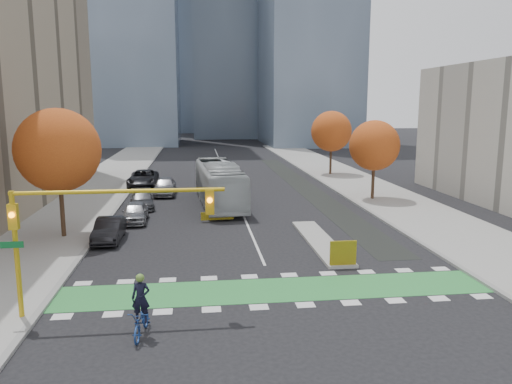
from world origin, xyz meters
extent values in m
plane|color=black|center=(0.00, 0.00, 0.00)|extent=(300.00, 300.00, 0.00)
cube|color=gray|center=(-13.50, 20.00, 0.07)|extent=(7.00, 120.00, 0.15)
cube|color=gray|center=(13.50, 20.00, 0.07)|extent=(7.00, 120.00, 0.15)
cube|color=gray|center=(-10.00, 20.00, 0.07)|extent=(0.30, 120.00, 0.16)
cube|color=gray|center=(10.00, 20.00, 0.07)|extent=(0.30, 120.00, 0.16)
cube|color=#2C883C|center=(0.00, 1.50, 0.01)|extent=(20.00, 3.00, 0.01)
cube|color=silver|center=(0.00, 40.00, 0.01)|extent=(0.15, 70.00, 0.01)
cube|color=black|center=(7.50, 30.00, 0.01)|extent=(2.50, 50.00, 0.01)
cube|color=gray|center=(4.00, 9.00, 0.08)|extent=(1.60, 10.00, 0.16)
cube|color=yellow|center=(4.00, 4.20, 0.80)|extent=(1.40, 0.12, 1.30)
cylinder|color=#332114|center=(-12.00, 12.00, 2.62)|extent=(0.28, 0.28, 5.25)
sphere|color=#952E12|center=(-12.00, 12.00, 5.62)|extent=(5.20, 5.20, 5.20)
cylinder|color=#332114|center=(12.00, 22.00, 2.27)|extent=(0.28, 0.28, 4.55)
sphere|color=#952E12|center=(12.00, 22.00, 4.88)|extent=(4.40, 4.40, 4.40)
cylinder|color=#332114|center=(12.50, 38.00, 2.45)|extent=(0.28, 0.28, 4.90)
sphere|color=#952E12|center=(12.50, 38.00, 5.25)|extent=(4.80, 4.80, 4.80)
cylinder|color=#BF9914|center=(-10.50, -0.50, 2.60)|extent=(0.20, 0.20, 5.20)
cylinder|color=#BF9914|center=(-6.50, -0.50, 5.10)|extent=(8.20, 0.16, 0.16)
cube|color=#BF9914|center=(-10.50, -0.50, 4.20)|extent=(0.35, 0.28, 1.00)
sphere|color=orange|center=(-10.50, -0.68, 4.30)|extent=(0.22, 0.22, 0.22)
cube|color=#BF9914|center=(-3.00, -0.50, 4.60)|extent=(0.35, 0.28, 1.00)
sphere|color=orange|center=(-3.00, -0.68, 4.70)|extent=(0.22, 0.22, 0.22)
cube|color=#0C5926|center=(-10.50, -0.90, 3.20)|extent=(0.85, 0.04, 0.25)
imported|color=navy|center=(-5.61, -2.47, 0.55)|extent=(0.97, 2.15, 1.09)
imported|color=black|center=(-5.61, -2.47, 1.47)|extent=(0.72, 0.52, 1.85)
sphere|color=#597F2D|center=(-5.61, -2.47, 2.24)|extent=(0.31, 0.31, 0.31)
imported|color=#B4BABC|center=(-1.62, 21.54, 1.81)|extent=(3.97, 13.17, 3.62)
imported|color=#97979C|center=(-7.98, 15.96, 0.73)|extent=(1.83, 4.34, 1.46)
imported|color=black|center=(-9.00, 10.96, 0.73)|extent=(1.56, 4.41, 1.45)
imported|color=#46474B|center=(-8.02, 20.96, 0.67)|extent=(2.46, 4.84, 1.35)
imported|color=black|center=(-9.00, 31.76, 0.86)|extent=(2.86, 6.20, 1.72)
imported|color=#98989D|center=(-6.50, 26.76, 0.85)|extent=(2.04, 5.01, 1.70)
camera|label=1|loc=(-3.48, -20.09, 8.46)|focal=35.00mm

